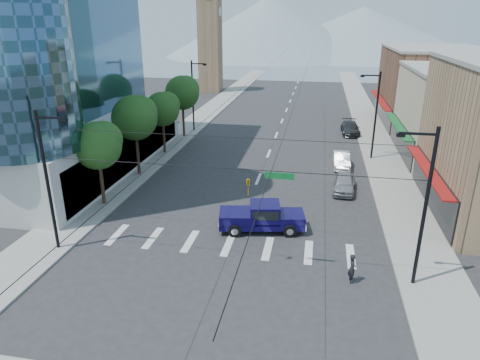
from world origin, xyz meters
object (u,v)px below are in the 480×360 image
(parked_car_mid, at_px, (341,160))
(pedestrian, at_px, (352,268))
(parked_car_far, at_px, (350,128))
(parked_car_near, at_px, (344,183))
(pickup_truck, at_px, (261,216))

(parked_car_mid, bearing_deg, pedestrian, -92.01)
(parked_car_mid, relative_size, parked_car_far, 0.83)
(parked_car_near, distance_m, parked_car_mid, 6.52)
(parked_car_mid, distance_m, parked_car_far, 13.54)
(pickup_truck, relative_size, pedestrian, 3.58)
(pedestrian, bearing_deg, pickup_truck, 39.49)
(pedestrian, bearing_deg, parked_car_mid, -8.62)
(pickup_truck, xyz_separation_m, parked_car_far, (7.57, 28.34, -0.29))
(pickup_truck, relative_size, parked_car_far, 1.18)
(parked_car_near, bearing_deg, parked_car_far, 90.21)
(pedestrian, bearing_deg, parked_car_far, -11.16)
(parked_car_near, distance_m, parked_car_far, 20.03)
(parked_car_far, bearing_deg, pedestrian, -95.48)
(pedestrian, distance_m, parked_car_mid, 20.20)
(pickup_truck, distance_m, parked_car_near, 10.29)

